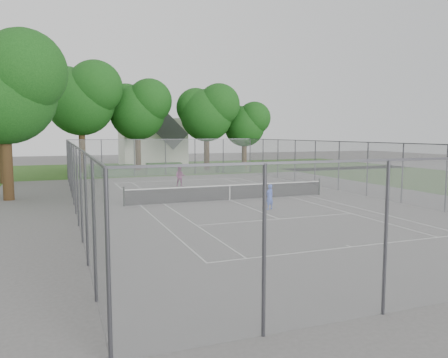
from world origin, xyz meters
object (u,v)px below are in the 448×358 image
object	(u,v)px
girl_player	(270,197)
woman_player	(180,176)
tennis_net	(230,192)
house	(152,134)

from	to	relation	value
girl_player	woman_player	world-z (taller)	woman_player
tennis_net	girl_player	distance (m)	3.89
tennis_net	girl_player	size ratio (longest dim) A/B	9.47
tennis_net	woman_player	distance (m)	7.79
woman_player	tennis_net	bearing A→B (deg)	-61.57
girl_player	woman_player	distance (m)	11.67
house	tennis_net	bearing A→B (deg)	-93.05
tennis_net	house	world-z (taller)	house
tennis_net	house	bearing A→B (deg)	86.95
house	girl_player	xyz separation A→B (m)	(-0.88, -35.15, -3.29)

